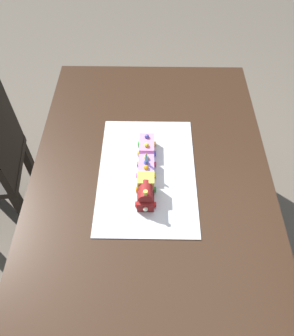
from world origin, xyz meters
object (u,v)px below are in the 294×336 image
Objects in this scene: cake_locomotive at (146,191)px; birthday_candle at (146,157)px; cake_car_tanker_lavender at (146,167)px; cake_car_gondola_bubblegum at (147,146)px; dining_table at (151,181)px.

birthday_candle reaches higher than cake_locomotive.
cake_locomotive reaches higher than cake_car_tanker_lavender.
cake_locomotive is 1.40× the size of cake_car_gondola_bubblegum.
dining_table is at bearing -7.11° from cake_locomotive.
birthday_candle is at bearing 148.86° from dining_table.
dining_table is 25.69× the size of birthday_candle.
dining_table is 14.00× the size of cake_car_tanker_lavender.
cake_car_tanker_lavender is at bearing 0.00° from cake_locomotive.
birthday_candle is (-0.12, -0.00, 0.07)m from cake_car_gondola_bubblegum.
birthday_candle reaches higher than cake_car_tanker_lavender.
cake_car_tanker_lavender is (-0.03, 0.02, 0.14)m from dining_table.
cake_car_tanker_lavender is at bearing 0.00° from birthday_candle.
birthday_candle is at bearing -180.00° from cake_car_tanker_lavender.
cake_car_tanker_lavender is 0.07m from birthday_candle.
cake_car_gondola_bubblegum is (0.25, 0.00, -0.02)m from cake_locomotive.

